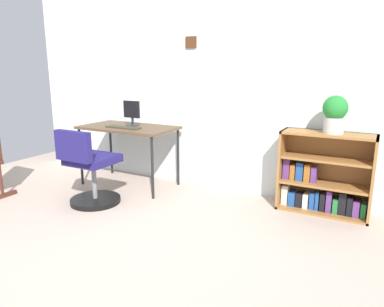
% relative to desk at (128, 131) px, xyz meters
% --- Properties ---
extents(ground_plane, '(6.24, 6.24, 0.00)m').
position_rel_desk_xyz_m(ground_plane, '(0.86, -1.71, -0.67)').
color(ground_plane, '#B19D8D').
extents(wall_back, '(5.20, 0.12, 2.50)m').
position_rel_desk_xyz_m(wall_back, '(0.86, 0.44, 0.58)').
color(wall_back, silver).
rests_on(wall_back, ground_plane).
extents(desk, '(1.13, 0.62, 0.72)m').
position_rel_desk_xyz_m(desk, '(0.00, 0.00, 0.00)').
color(desk, brown).
rests_on(desk, ground_plane).
extents(monitor, '(0.22, 0.16, 0.30)m').
position_rel_desk_xyz_m(monitor, '(0.01, 0.06, 0.20)').
color(monitor, '#262628').
rests_on(monitor, desk).
extents(keyboard, '(0.43, 0.12, 0.02)m').
position_rel_desk_xyz_m(keyboard, '(0.03, -0.13, 0.06)').
color(keyboard, '#373524').
rests_on(keyboard, desk).
extents(office_chair, '(0.52, 0.55, 0.81)m').
position_rel_desk_xyz_m(office_chair, '(0.05, -0.72, -0.32)').
color(office_chair, black).
rests_on(office_chair, ground_plane).
extents(bookshelf_low, '(0.86, 0.30, 0.80)m').
position_rel_desk_xyz_m(bookshelf_low, '(2.19, 0.24, -0.32)').
color(bookshelf_low, olive).
rests_on(bookshelf_low, ground_plane).
extents(potted_plant_on_shelf, '(0.22, 0.22, 0.35)m').
position_rel_desk_xyz_m(potted_plant_on_shelf, '(2.25, 0.19, 0.32)').
color(potted_plant_on_shelf, '#B7B2A8').
rests_on(potted_plant_on_shelf, bookshelf_low).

